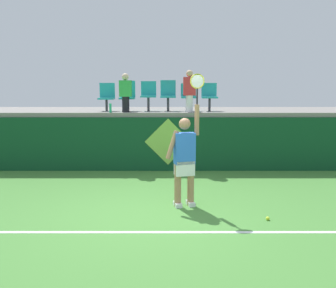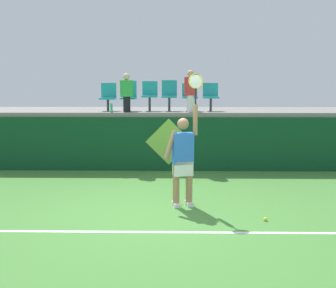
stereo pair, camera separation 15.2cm
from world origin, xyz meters
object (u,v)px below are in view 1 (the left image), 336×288
object	(u,v)px
spectator_0	(188,90)
stadium_chair_2	(148,94)
stadium_chair_4	(188,95)
tennis_ball	(267,218)
tennis_player	(184,157)
stadium_chair_0	(106,96)
stadium_chair_5	(208,95)
spectator_1	(125,92)
stadium_chair_1	(126,95)
stadium_chair_3	(167,94)
water_bottle	(109,108)

from	to	relation	value
spectator_0	stadium_chair_2	bearing A→B (deg)	160.02
stadium_chair_4	spectator_0	distance (m)	0.44
tennis_ball	stadium_chair_4	distance (m)	5.23
tennis_player	stadium_chair_0	world-z (taller)	tennis_player
tennis_ball	spectator_0	distance (m)	4.92
tennis_player	stadium_chair_2	bearing A→B (deg)	102.76
stadium_chair_5	spectator_1	size ratio (longest dim) A/B	0.76
stadium_chair_1	spectator_1	bearing A→B (deg)	-90.00
stadium_chair_3	spectator_1	bearing A→B (deg)	-159.16
stadium_chair_2	stadium_chair_4	world-z (taller)	stadium_chair_2
stadium_chair_3	tennis_player	bearing A→B (deg)	-85.36
spectator_0	spectator_1	world-z (taller)	spectator_0
tennis_ball	water_bottle	xyz separation A→B (m)	(-3.29, 4.03, 1.68)
stadium_chair_1	stadium_chair_5	bearing A→B (deg)	-0.24
stadium_chair_0	spectator_0	size ratio (longest dim) A/B	0.70
stadium_chair_2	stadium_chair_0	bearing A→B (deg)	179.88
tennis_player	stadium_chair_0	xyz separation A→B (m)	(-2.09, 3.90, 1.07)
tennis_player	stadium_chair_1	bearing A→B (deg)	110.93
water_bottle	stadium_chair_2	distance (m)	1.26
stadium_chair_1	spectator_1	xyz separation A→B (m)	(0.00, -0.45, 0.09)
tennis_player	stadium_chair_4	bearing A→B (deg)	85.96
tennis_player	stadium_chair_0	size ratio (longest dim) A/B	3.13
tennis_player	water_bottle	size ratio (longest dim) A/B	10.27
stadium_chair_0	stadium_chair_5	xyz separation A→B (m)	(2.96, -0.00, 0.02)
stadium_chair_5	spectator_0	bearing A→B (deg)	-145.17
stadium_chair_0	spectator_0	xyz separation A→B (m)	(2.36, -0.42, 0.16)
stadium_chair_0	stadium_chair_5	distance (m)	2.96
stadium_chair_4	spectator_0	size ratio (longest dim) A/B	0.69
tennis_ball	stadium_chair_2	bearing A→B (deg)	115.98
tennis_ball	stadium_chair_4	bearing A→B (deg)	103.56
tennis_player	stadium_chair_5	bearing A→B (deg)	77.31
stadium_chair_1	spectator_1	size ratio (longest dim) A/B	0.82
water_bottle	stadium_chair_2	size ratio (longest dim) A/B	0.29
stadium_chair_1	stadium_chair_5	world-z (taller)	stadium_chair_1
stadium_chair_2	stadium_chair_3	size ratio (longest dim) A/B	0.97
tennis_ball	stadium_chair_0	size ratio (longest dim) A/B	0.08
stadium_chair_5	spectator_0	distance (m)	0.75
tennis_ball	spectator_1	bearing A→B (deg)	124.29
tennis_player	stadium_chair_3	bearing A→B (deg)	94.64
water_bottle	stadium_chair_1	world-z (taller)	stadium_chair_1
stadium_chair_1	stadium_chair_2	world-z (taller)	stadium_chair_1
tennis_ball	stadium_chair_3	distance (m)	5.41
water_bottle	spectator_1	bearing A→B (deg)	29.17
spectator_0	stadium_chair_3	bearing A→B (deg)	144.29
stadium_chair_2	stadium_chair_5	size ratio (longest dim) A/B	1.06
tennis_ball	stadium_chair_1	world-z (taller)	stadium_chair_1
stadium_chair_1	stadium_chair_3	xyz separation A→B (m)	(1.18, -0.00, 0.03)
stadium_chair_5	stadium_chair_1	bearing A→B (deg)	179.76
tennis_ball	water_bottle	bearing A→B (deg)	129.26
water_bottle	spectator_0	xyz separation A→B (m)	(2.16, 0.24, 0.48)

